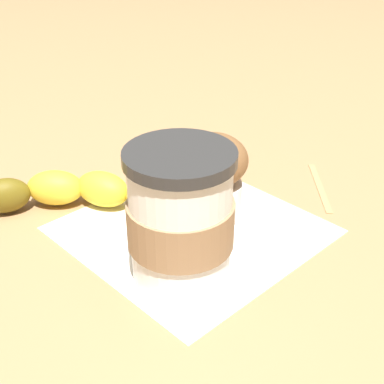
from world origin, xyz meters
TOP-DOWN VIEW (x-y plane):
  - ground_plane at (0.00, 0.00)m, footprint 3.00×3.00m
  - paper_napkin at (0.00, 0.00)m, footprint 0.22×0.22m
  - coffee_cup at (-0.04, 0.05)m, footprint 0.09×0.09m
  - muffin at (0.01, -0.03)m, footprint 0.07×0.07m
  - banana at (0.11, 0.06)m, footprint 0.15×0.14m
  - wooden_stirrer at (-0.04, -0.16)m, footprint 0.08×0.08m

SIDE VIEW (x-z plane):
  - ground_plane at x=0.00m, z-range 0.00..0.00m
  - paper_napkin at x=0.00m, z-range 0.00..0.00m
  - wooden_stirrer at x=-0.04m, z-range 0.00..0.00m
  - banana at x=0.11m, z-range 0.00..0.04m
  - muffin at x=0.01m, z-range 0.00..0.09m
  - coffee_cup at x=-0.04m, z-range 0.00..0.12m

